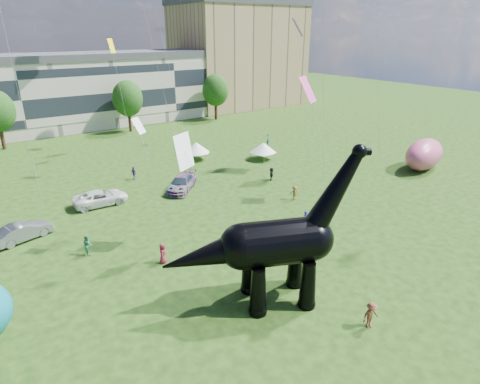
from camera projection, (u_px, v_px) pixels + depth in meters
ground at (306, 296)px, 27.39m from camera, size 220.00×220.00×0.00m
terrace_row at (17, 99)px, 67.77m from camera, size 78.00×11.00×12.00m
apartment_block at (238, 57)px, 93.83m from camera, size 28.00×18.00×22.00m
tree_mid_right at (127, 96)px, 69.41m from camera, size 5.20×5.20×9.44m
tree_far_right at (215, 88)px, 79.03m from camera, size 5.20×5.20×9.44m
dinosaur_sculpture at (270, 246)px, 25.53m from camera, size 12.96×6.99×10.89m
car_grey at (23, 231)px, 34.50m from camera, size 5.02×2.87×1.56m
car_white at (100, 198)px, 41.45m from camera, size 5.63×2.82×1.53m
car_dark at (182, 183)px, 45.22m from camera, size 5.57×5.59×1.63m
gazebo_near at (196, 147)px, 55.51m from camera, size 4.61×4.61×2.49m
gazebo_far at (263, 148)px, 55.64m from camera, size 4.04×4.04×2.42m
inflatable_pink at (424, 154)px, 51.75m from camera, size 8.56×5.66×3.93m
visitors at (169, 221)px, 36.16m from camera, size 53.86×36.78×1.85m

